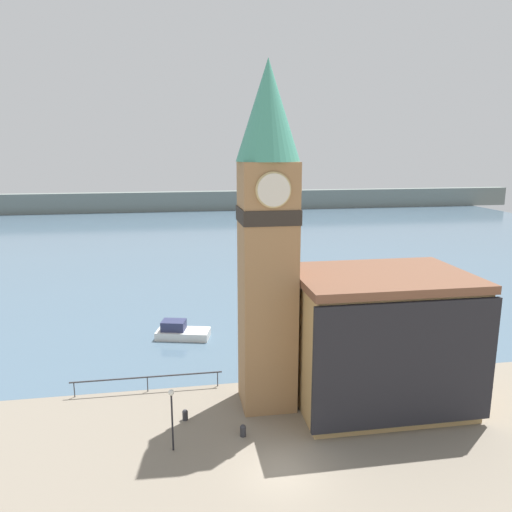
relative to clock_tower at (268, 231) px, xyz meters
The scene contains 10 objects.
ground_plane 13.33m from the clock_tower, 94.36° to the right, with size 160.00×160.00×0.00m, color gray.
water 64.03m from the clock_tower, 90.49° to the left, with size 160.00×120.00×0.00m.
far_shoreline 103.41m from the clock_tower, 90.30° to the left, with size 180.00×3.00×5.00m.
pier_railing 13.18m from the clock_tower, 160.14° to the left, with size 10.11×0.08×1.09m.
clock_tower is the anchor object (origin of this frame).
pier_building 9.98m from the clock_tower, ahead, with size 10.91×7.87×8.61m.
boat_near 17.19m from the clock_tower, 113.23° to the left, with size 4.91×3.14×1.54m.
mooring_bollard_near 11.65m from the clock_tower, 119.88° to the right, with size 0.36×0.36×0.72m.
mooring_bollard_far 12.19m from the clock_tower, 166.39° to the right, with size 0.35×0.35×0.68m.
lamp_post 11.45m from the clock_tower, 144.43° to the right, with size 0.32×0.32×3.58m.
Camera 1 is at (-5.04, -22.05, 16.19)m, focal length 35.00 mm.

